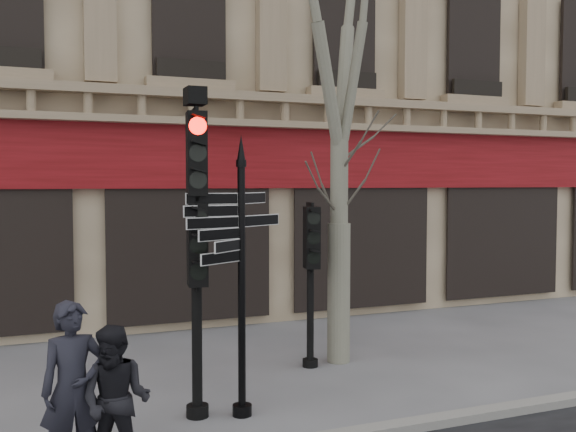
% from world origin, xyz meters
% --- Properties ---
extents(ground, '(80.00, 80.00, 0.00)m').
position_xyz_m(ground, '(0.00, 0.00, 0.00)').
color(ground, '#5B5B5F').
rests_on(ground, ground).
extents(fingerpost, '(1.97, 1.97, 3.69)m').
position_xyz_m(fingerpost, '(-0.49, -0.14, 2.48)').
color(fingerpost, black).
rests_on(fingerpost, ground).
extents(traffic_signal_main, '(0.51, 0.40, 4.28)m').
position_xyz_m(traffic_signal_main, '(-1.05, 0.03, 2.71)').
color(traffic_signal_main, black).
rests_on(traffic_signal_main, ground).
extents(traffic_signal_secondary, '(0.51, 0.41, 2.68)m').
position_xyz_m(traffic_signal_secondary, '(1.25, 1.58, 1.87)').
color(traffic_signal_secondary, black).
rests_on(traffic_signal_secondary, ground).
extents(pedestrian_a, '(0.73, 0.54, 1.85)m').
position_xyz_m(pedestrian_a, '(-2.65, -1.15, 0.92)').
color(pedestrian_a, black).
rests_on(pedestrian_a, ground).
extents(pedestrian_b, '(0.96, 0.89, 1.58)m').
position_xyz_m(pedestrian_b, '(-2.24, -1.30, 0.79)').
color(pedestrian_b, black).
rests_on(pedestrian_b, ground).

